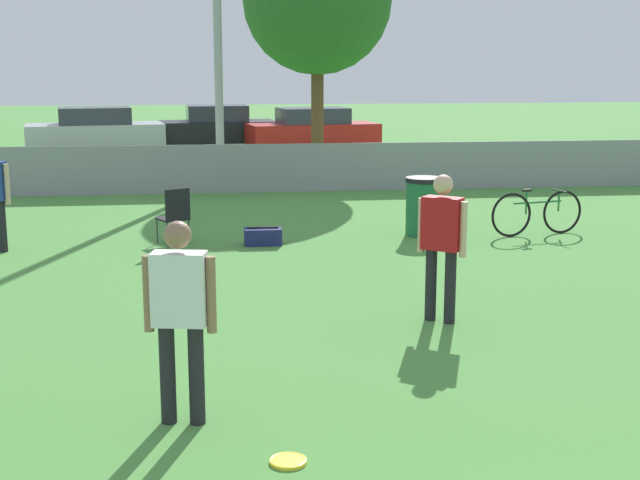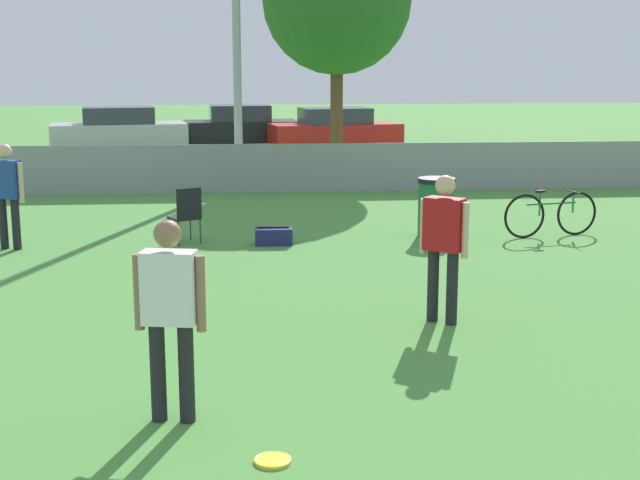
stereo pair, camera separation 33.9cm
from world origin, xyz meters
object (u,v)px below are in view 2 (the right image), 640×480
(spectator_in_blue, at_px, (7,189))
(folding_chair_sideline, at_px, (186,213))
(player_thrower_red, at_px, (444,238))
(parked_car_dark, at_px, (240,127))
(gear_bag_sideline, at_px, (274,236))
(player_receiver_white, at_px, (170,306))
(parked_car_silver, at_px, (119,130))
(frisbee_disc, at_px, (273,460))
(parked_car_red, at_px, (335,130))
(trash_bin, at_px, (436,207))
(tree_near_pole, at_px, (337,0))
(bicycle_sideline, at_px, (551,214))

(spectator_in_blue, height_order, folding_chair_sideline, spectator_in_blue)
(player_thrower_red, relative_size, parked_car_dark, 0.42)
(gear_bag_sideline, xyz_separation_m, parked_car_dark, (-0.55, 16.97, 0.55))
(player_receiver_white, distance_m, parked_car_silver, 23.39)
(gear_bag_sideline, relative_size, parked_car_dark, 0.15)
(player_receiver_white, distance_m, frisbee_disc, 1.52)
(gear_bag_sideline, bearing_deg, folding_chair_sideline, 172.61)
(frisbee_disc, height_order, parked_car_dark, parked_car_dark)
(parked_car_silver, bearing_deg, gear_bag_sideline, -83.42)
(frisbee_disc, xyz_separation_m, parked_car_red, (2.93, 23.64, 0.67))
(player_receiver_white, distance_m, player_thrower_red, 3.86)
(trash_bin, relative_size, parked_car_red, 0.22)
(player_receiver_white, distance_m, spectator_in_blue, 7.83)
(tree_near_pole, height_order, parked_car_red, tree_near_pole)
(gear_bag_sideline, relative_size, parked_car_silver, 0.13)
(spectator_in_blue, height_order, parked_car_silver, spectator_in_blue)
(player_receiver_white, height_order, bicycle_sideline, player_receiver_white)
(gear_bag_sideline, height_order, parked_car_dark, parked_car_dark)
(parked_car_silver, xyz_separation_m, parked_car_red, (7.19, -0.34, -0.02))
(tree_near_pole, height_order, trash_bin, tree_near_pole)
(parked_car_dark, bearing_deg, frisbee_disc, -94.05)
(frisbee_disc, bearing_deg, parked_car_dark, 90.56)
(player_receiver_white, bearing_deg, trash_bin, 74.17)
(player_thrower_red, relative_size, spectator_in_blue, 1.02)
(player_receiver_white, relative_size, folding_chair_sideline, 1.82)
(frisbee_disc, relative_size, parked_car_dark, 0.07)
(tree_near_pole, xyz_separation_m, player_receiver_white, (-3.04, -15.89, -3.45))
(bicycle_sideline, distance_m, parked_car_red, 15.49)
(tree_near_pole, bearing_deg, frisbee_disc, -97.65)
(spectator_in_blue, distance_m, parked_car_silver, 15.94)
(spectator_in_blue, xyz_separation_m, frisbee_disc, (3.88, -8.06, -0.96))
(tree_near_pole, bearing_deg, trash_bin, -84.19)
(folding_chair_sideline, relative_size, parked_car_silver, 0.20)
(gear_bag_sideline, bearing_deg, parked_car_red, 80.42)
(folding_chair_sideline, distance_m, trash_bin, 4.21)
(player_receiver_white, height_order, folding_chair_sideline, player_receiver_white)
(frisbee_disc, height_order, parked_car_red, parked_car_red)
(gear_bag_sideline, xyz_separation_m, parked_car_red, (2.63, 15.58, 0.54))
(player_receiver_white, xyz_separation_m, parked_car_dark, (0.55, 24.17, -0.30))
(tree_near_pole, distance_m, frisbee_disc, 17.47)
(player_thrower_red, bearing_deg, trash_bin, 117.49)
(folding_chair_sideline, bearing_deg, trash_bin, 156.23)
(frisbee_disc, bearing_deg, parked_car_silver, 100.06)
(player_receiver_white, bearing_deg, parked_car_dark, 99.66)
(player_receiver_white, distance_m, trash_bin, 8.62)
(spectator_in_blue, bearing_deg, parked_car_silver, -69.51)
(parked_car_dark, bearing_deg, parked_car_red, -28.12)
(tree_near_pole, relative_size, spectator_in_blue, 3.79)
(tree_near_pole, height_order, spectator_in_blue, tree_near_pole)
(player_receiver_white, relative_size, parked_car_dark, 0.42)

